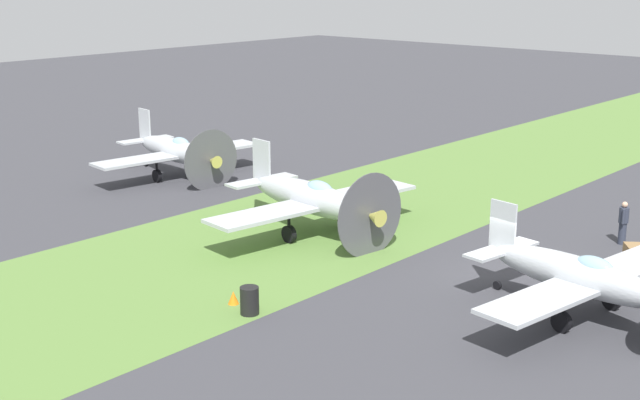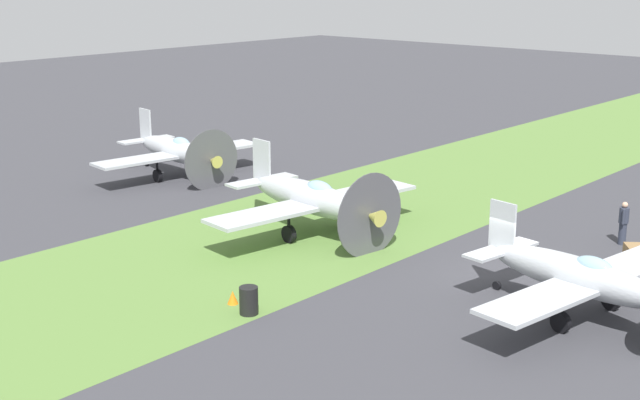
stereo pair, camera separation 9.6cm
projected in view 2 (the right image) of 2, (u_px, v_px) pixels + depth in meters
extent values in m
plane|color=#38383D|center=(511.00, 284.00, 30.07)|extent=(160.00, 160.00, 0.00)
cube|color=#567A38|center=(302.00, 228.00, 36.38)|extent=(120.00, 11.00, 0.01)
ellipsoid|color=#B2B7BC|center=(576.00, 275.00, 26.93)|extent=(2.07, 6.51, 1.17)
cube|color=#B2B7BC|center=(586.00, 282.00, 26.69)|extent=(9.18, 2.87, 0.13)
cube|color=#B2B7BC|center=(502.00, 228.00, 28.87)|extent=(0.24, 1.04, 1.79)
cube|color=#B2B7BC|center=(501.00, 249.00, 29.06)|extent=(3.11, 1.27, 0.09)
ellipsoid|color=#8CB2C6|center=(593.00, 267.00, 26.41)|extent=(0.84, 1.40, 0.66)
cylinder|color=black|center=(611.00, 300.00, 27.71)|extent=(0.30, 0.66, 0.64)
cylinder|color=black|center=(612.00, 287.00, 27.59)|extent=(0.11, 0.11, 0.90)
cylinder|color=black|center=(561.00, 322.00, 26.00)|extent=(0.30, 0.66, 0.64)
cylinder|color=black|center=(562.00, 308.00, 25.89)|extent=(0.11, 0.11, 0.90)
cylinder|color=black|center=(497.00, 285.00, 29.47)|extent=(0.15, 0.31, 0.30)
ellipsoid|color=#B2B7BC|center=(309.00, 197.00, 35.48)|extent=(2.21, 7.14, 1.28)
cube|color=#B2B7BC|center=(316.00, 203.00, 35.22)|extent=(10.07, 3.06, 0.14)
cube|color=#B2B7BC|center=(262.00, 162.00, 37.59)|extent=(0.25, 1.14, 1.96)
cube|color=#B2B7BC|center=(262.00, 181.00, 37.80)|extent=(3.40, 1.36, 0.10)
cone|color=#B7B24C|center=(374.00, 217.00, 32.72)|extent=(0.75, 0.81, 0.66)
cylinder|color=#4C4C51|center=(370.00, 216.00, 32.87)|extent=(3.29, 0.48, 3.31)
ellipsoid|color=#8CB2C6|center=(319.00, 189.00, 34.91)|extent=(0.91, 1.53, 0.72)
cylinder|color=black|center=(345.00, 220.00, 36.34)|extent=(0.32, 0.73, 0.70)
cylinder|color=black|center=(345.00, 209.00, 36.21)|extent=(0.12, 0.12, 0.99)
cylinder|color=black|center=(289.00, 234.00, 34.46)|extent=(0.32, 0.73, 0.70)
cylinder|color=black|center=(289.00, 222.00, 34.33)|extent=(0.12, 0.12, 0.99)
cylinder|color=black|center=(261.00, 212.00, 38.25)|extent=(0.17, 0.34, 0.33)
ellipsoid|color=#B2B7BC|center=(175.00, 150.00, 45.12)|extent=(2.06, 6.67, 1.20)
cube|color=#B2B7BC|center=(180.00, 154.00, 44.88)|extent=(9.41, 2.85, 0.14)
cube|color=#B2B7BC|center=(145.00, 126.00, 47.09)|extent=(0.24, 1.07, 1.84)
cube|color=#B2B7BC|center=(146.00, 140.00, 47.29)|extent=(3.18, 1.27, 0.10)
cone|color=#B7B24C|center=(214.00, 161.00, 42.55)|extent=(0.70, 0.75, 0.62)
cylinder|color=#4C4C51|center=(211.00, 160.00, 42.69)|extent=(3.07, 0.45, 3.09)
ellipsoid|color=#8CB2C6|center=(181.00, 144.00, 44.59)|extent=(0.85, 1.43, 0.68)
cylinder|color=black|center=(204.00, 168.00, 45.93)|extent=(0.30, 0.68, 0.66)
cylinder|color=black|center=(204.00, 159.00, 45.81)|extent=(0.12, 0.12, 0.93)
cylinder|color=black|center=(158.00, 176.00, 44.17)|extent=(0.30, 0.68, 0.66)
cylinder|color=black|center=(157.00, 167.00, 44.05)|extent=(0.12, 0.12, 0.93)
cylinder|color=black|center=(147.00, 163.00, 47.71)|extent=(0.16, 0.32, 0.31)
cylinder|color=#2D3342|center=(622.00, 234.00, 34.23)|extent=(0.30, 0.30, 0.88)
cylinder|color=#2D3342|center=(624.00, 215.00, 34.03)|extent=(0.38, 0.38, 0.62)
sphere|color=tan|center=(625.00, 205.00, 33.92)|extent=(0.23, 0.23, 0.23)
cylinder|color=#2D3342|center=(624.00, 217.00, 33.80)|extent=(0.11, 0.11, 0.59)
cylinder|color=#2D3342|center=(625.00, 214.00, 34.26)|extent=(0.11, 0.11, 0.59)
cylinder|color=black|center=(249.00, 301.00, 27.33)|extent=(0.60, 0.60, 0.90)
cube|color=olive|center=(638.00, 254.00, 32.17)|extent=(1.26, 1.26, 0.64)
cone|color=orange|center=(233.00, 297.00, 28.21)|extent=(0.36, 0.36, 0.44)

